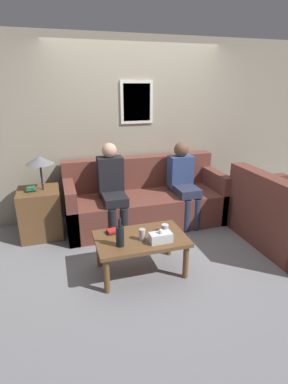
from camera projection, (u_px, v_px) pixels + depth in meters
ground_plane at (157, 237)px, 4.04m from camera, size 16.00×16.00×0.00m
wall_back at (136, 130)px, 4.49m from camera, size 9.00×0.08×2.60m
couch_main at (145, 201)px, 4.41m from camera, size 2.29×0.89×0.93m
couch_side at (283, 220)px, 3.79m from camera, size 0.89×1.37×0.93m
coffee_table at (141, 242)px, 3.19m from camera, size 0.96×0.60×0.42m
side_table_with_lamp at (41, 210)px, 3.98m from camera, size 0.53×0.53×1.10m
wine_bottle at (120, 236)px, 2.96m from camera, size 0.08×0.08×0.30m
drinking_glass at (165, 228)px, 3.27m from camera, size 0.08×0.08×0.09m
book_stack at (112, 231)px, 3.25m from camera, size 0.14×0.11×0.04m
soda_can at (142, 235)px, 3.09m from camera, size 0.07×0.07×0.12m
tissue_box at (161, 237)px, 3.06m from camera, size 0.23×0.12×0.15m
person_left at (112, 186)px, 4.01m from camera, size 0.34×0.61×1.22m
person_right at (183, 180)px, 4.31m from camera, size 0.34×0.60×1.17m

